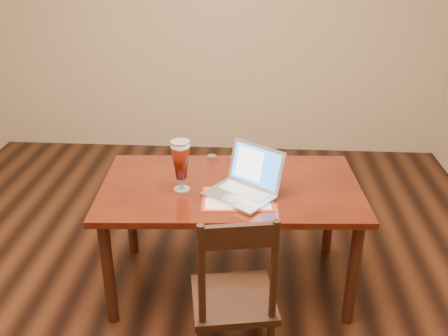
{
  "coord_description": "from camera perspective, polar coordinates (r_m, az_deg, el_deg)",
  "views": [
    {
      "loc": [
        0.42,
        -2.35,
        2.07
      ],
      "look_at": [
        0.26,
        0.12,
        0.89
      ],
      "focal_mm": 40.0,
      "sensor_mm": 36.0,
      "label": 1
    }
  ],
  "objects": [
    {
      "name": "ground",
      "position": [
        3.16,
        -4.96,
        -15.57
      ],
      "size": [
        5.0,
        5.0,
        0.0
      ],
      "primitive_type": "plane",
      "color": "black",
      "rests_on": "ground"
    },
    {
      "name": "room_shell",
      "position": [
        2.41,
        -6.59,
        17.91
      ],
      "size": [
        4.51,
        5.01,
        2.71
      ],
      "color": "tan",
      "rests_on": "ground"
    },
    {
      "name": "dining_chair",
      "position": [
        2.52,
        1.18,
        -14.67
      ],
      "size": [
        0.46,
        0.45,
        0.95
      ],
      "rotation": [
        0.0,
        0.0,
        0.17
      ],
      "color": "black",
      "rests_on": "ground"
    },
    {
      "name": "dining_table",
      "position": [
        2.98,
        0.59,
        -3.22
      ],
      "size": [
        1.57,
        0.95,
        1.02
      ],
      "rotation": [
        0.0,
        0.0,
        0.06
      ],
      "color": "#4E180A",
      "rests_on": "ground"
    }
  ]
}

